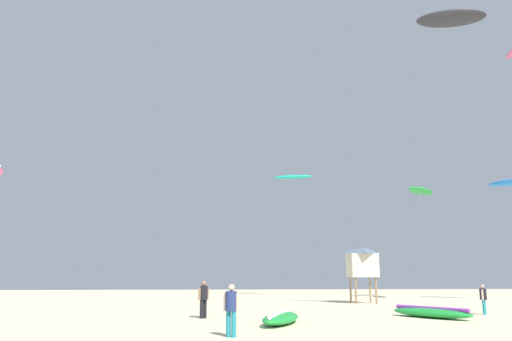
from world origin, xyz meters
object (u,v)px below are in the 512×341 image
Objects in this scene: person_foreground at (231,306)px; kite_aloft_3 at (293,177)px; person_midground at (203,296)px; kite_grounded_mid at (431,313)px; kite_aloft_0 at (421,191)px; kite_grounded_near at (281,318)px; kite_aloft_2 at (451,18)px; lifeguard_tower at (362,261)px; person_left at (483,297)px.

kite_aloft_3 is (6.35, 28.54, 10.23)m from person_foreground.
person_midground is 24.60m from kite_aloft_3.
kite_grounded_mid is 1.12× the size of kite_aloft_0.
person_midground is 27.26m from kite_aloft_0.
kite_aloft_2 is (10.84, 3.96, 16.81)m from kite_grounded_near.
kite_aloft_3 is at bearing 99.61° from kite_grounded_mid.
lifeguard_tower is (0.10, 12.31, 2.80)m from kite_grounded_mid.
kite_grounded_near is 1.16× the size of kite_aloft_3.
kite_aloft_0 reaches higher than person_midground.
lifeguard_tower reaches higher than person_midground.
person_midground reaches higher than person_foreground.
kite_grounded_mid reaches higher than kite_grounded_near.
person_left is at bearing -31.12° from person_foreground.
kite_grounded_mid is (-3.69, -1.79, -0.65)m from person_left.
person_foreground is 0.39× the size of kite_grounded_near.
kite_grounded_near is 26.82m from kite_aloft_3.
kite_aloft_0 is at bearing 53.84° from kite_grounded_near.
kite_grounded_mid is 12.62m from lifeguard_tower.
kite_aloft_2 is at bearing 58.10° from person_midground.
kite_grounded_mid is at bearing -154.87° from kite_aloft_2.
kite_grounded_mid is (10.00, 6.96, -0.78)m from person_foreground.
person_midground is 0.43× the size of kite_aloft_2.
kite_aloft_2 reaches higher than kite_grounded_mid.
person_foreground is 30.98m from kite_aloft_3.
kite_grounded_near is 1.02× the size of kite_grounded_mid.
person_foreground is 22.34m from kite_aloft_2.
kite_grounded_mid is 1.09× the size of lifeguard_tower.
kite_aloft_2 reaches higher than lifeguard_tower.
kite_aloft_0 is at bearing 98.04° from person_midground.
kite_grounded_mid is 24.51m from kite_aloft_3.
person_foreground is at bearing -109.18° from person_left.
kite_grounded_near is 1.14× the size of kite_aloft_0.
kite_aloft_0 reaches higher than kite_grounded_mid.
lifeguard_tower is 1.05× the size of kite_aloft_3.
person_midground is 16.47m from lifeguard_tower.
lifeguard_tower is (-3.59, 10.52, 2.14)m from person_left.
person_left reaches higher than kite_grounded_mid.
lifeguard_tower reaches higher than person_foreground.
lifeguard_tower is at bearing 147.10° from person_left.
person_left is 0.38× the size of lifeguard_tower.
person_foreground is 0.43× the size of lifeguard_tower.
kite_grounded_mid is at bearing 17.98° from kite_grounded_near.
kite_aloft_2 is at bearing -30.99° from person_foreground.
kite_grounded_near is 8.15m from kite_grounded_mid.
kite_aloft_2 is (3.09, 1.45, 16.81)m from kite_grounded_mid.
person_left is 16.17m from kite_aloft_2.
kite_aloft_0 is (7.53, 18.40, 9.24)m from kite_grounded_mid.
lifeguard_tower is at bearing 100.53° from person_midground.
person_midground is 11.28m from kite_grounded_mid.
kite_aloft_3 is (-11.19, 3.18, 1.77)m from kite_aloft_0.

